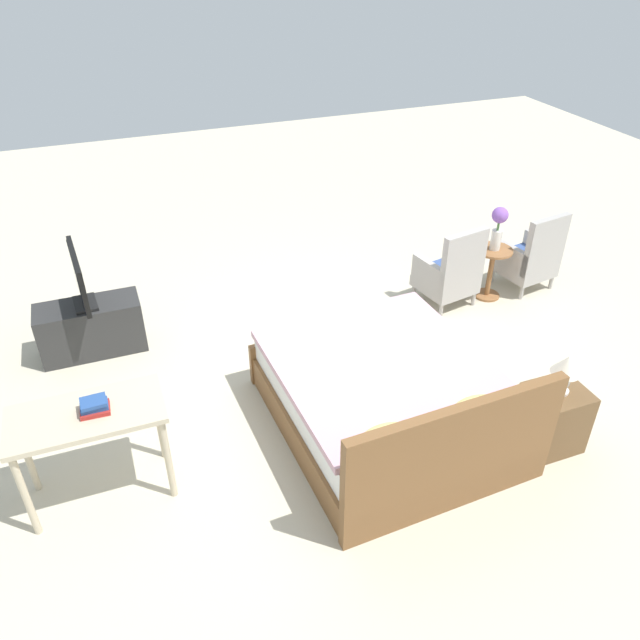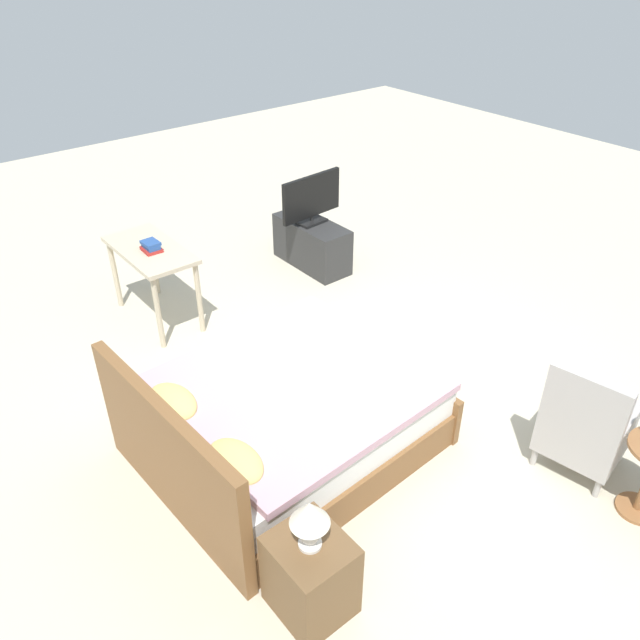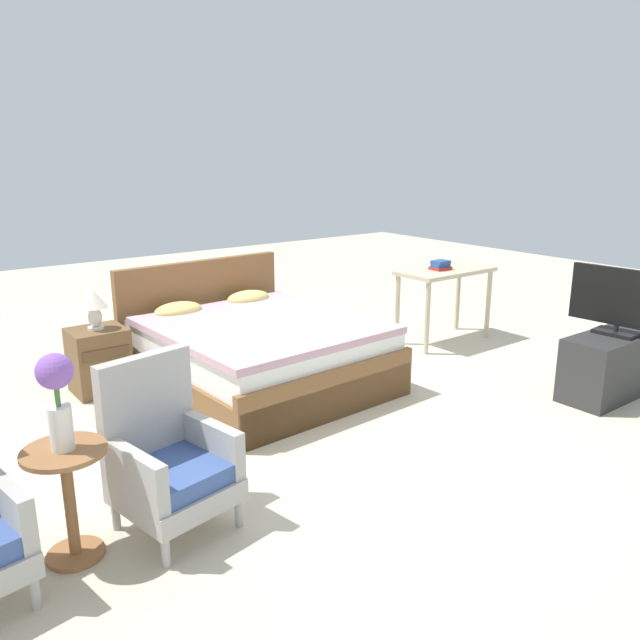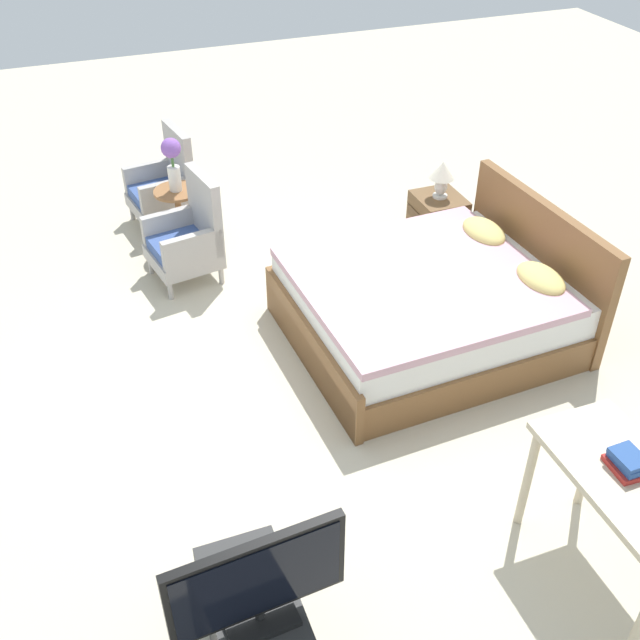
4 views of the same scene
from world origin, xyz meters
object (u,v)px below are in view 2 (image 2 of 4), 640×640
object	(u,v)px
tv_stand	(312,244)
tv_flatscreen	(311,199)
book_stack	(151,246)
armchair_by_window_right	(584,428)
table_lamp	(310,518)
vanity_desk	(151,259)
nightstand	(311,575)
bed	(282,418)

from	to	relation	value
tv_stand	tv_flatscreen	distance (m)	0.54
book_stack	armchair_by_window_right	bearing A→B (deg)	-158.69
table_lamp	vanity_desk	bearing A→B (deg)	-12.55
table_lamp	tv_stand	bearing A→B (deg)	-38.50
nightstand	armchair_by_window_right	bearing A→B (deg)	-99.18
bed	armchair_by_window_right	xyz separation A→B (m)	(-1.48, -1.54, 0.08)
nightstand	book_stack	distance (m)	3.43
nightstand	vanity_desk	bearing A→B (deg)	-12.53
nightstand	tv_stand	world-z (taller)	nightstand
bed	vanity_desk	world-z (taller)	bed
tv_stand	book_stack	xyz separation A→B (m)	(-0.00, 1.89, 0.56)
nightstand	table_lamp	distance (m)	0.49
armchair_by_window_right	tv_flatscreen	world-z (taller)	tv_flatscreen
bed	table_lamp	world-z (taller)	bed
nightstand	table_lamp	bearing A→B (deg)	90.00
book_stack	tv_stand	bearing A→B (deg)	-89.96
table_lamp	tv_stand	size ratio (longest dim) A/B	0.34
bed	tv_flatscreen	xyz separation A→B (m)	(2.18, -2.01, 0.50)
armchair_by_window_right	tv_flatscreen	xyz separation A→B (m)	(3.66, -0.46, 0.43)
nightstand	table_lamp	xyz separation A→B (m)	(0.00, 0.00, 0.49)
bed	nightstand	bearing A→B (deg)	151.08
bed	book_stack	size ratio (longest dim) A/B	10.31
nightstand	book_stack	world-z (taller)	book_stack
armchair_by_window_right	nightstand	size ratio (longest dim) A/B	1.69
tv_stand	book_stack	distance (m)	1.97
armchair_by_window_right	table_lamp	size ratio (longest dim) A/B	2.79
tv_stand	book_stack	world-z (taller)	book_stack
armchair_by_window_right	book_stack	bearing A→B (deg)	21.31
bed	tv_stand	distance (m)	2.96
table_lamp	book_stack	xyz separation A→B (m)	(3.31, -0.74, 0.06)
tv_stand	book_stack	bearing A→B (deg)	90.04
nightstand	vanity_desk	world-z (taller)	vanity_desk
vanity_desk	armchair_by_window_right	bearing A→B (deg)	-159.19
nightstand	book_stack	size ratio (longest dim) A/B	2.72
tv_stand	nightstand	bearing A→B (deg)	141.51
tv_stand	vanity_desk	world-z (taller)	vanity_desk
nightstand	tv_stand	xyz separation A→B (m)	(3.31, -2.63, -0.01)
vanity_desk	book_stack	world-z (taller)	book_stack
tv_flatscreen	vanity_desk	bearing A→B (deg)	88.01
table_lamp	tv_stand	world-z (taller)	table_lamp
armchair_by_window_right	nightstand	bearing A→B (deg)	80.82
tv_stand	tv_flatscreen	size ratio (longest dim) A/B	1.21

